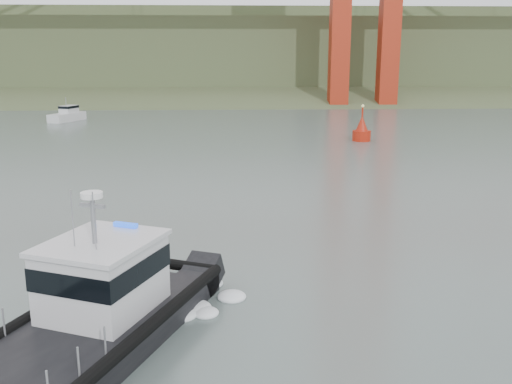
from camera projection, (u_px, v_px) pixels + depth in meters
ground at (219, 305)px, 19.96m from camera, size 400.00×400.00×0.00m
headlands at (228, 60)px, 140.09m from camera, size 500.00×105.36×27.12m
patrol_boat at (99, 305)px, 17.12m from camera, size 7.19×10.68×4.88m
motorboat at (68, 115)px, 74.00m from camera, size 3.84×5.96×3.11m
nav_buoy at (362, 131)px, 57.13m from camera, size 1.85×1.85×3.85m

